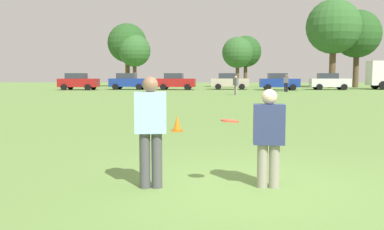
{
  "coord_description": "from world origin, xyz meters",
  "views": [
    {
      "loc": [
        -0.65,
        -6.56,
        1.71
      ],
      "look_at": [
        -0.99,
        0.74,
        1.02
      ],
      "focal_mm": 40.8,
      "sensor_mm": 36.0,
      "label": 1
    }
  ],
  "objects_px": {
    "traffic_cone": "(177,124)",
    "parked_car_near_right": "(279,81)",
    "parked_car_mid_left": "(128,81)",
    "player_thrower": "(151,126)",
    "parked_car_far_right": "(329,81)",
    "bystander_far_jogger": "(286,82)",
    "frisbee": "(230,121)",
    "parked_car_near_left": "(78,81)",
    "parked_car_center": "(176,81)",
    "player_defender": "(269,133)",
    "bystander_sideline_watcher": "(236,84)",
    "parked_car_mid_right": "(229,81)"
  },
  "relations": [
    {
      "from": "parked_car_mid_left",
      "to": "player_thrower",
      "type": "bearing_deg",
      "value": -78.57
    },
    {
      "from": "traffic_cone",
      "to": "parked_car_near_right",
      "type": "xyz_separation_m",
      "value": [
        8.18,
        34.38,
        0.69
      ]
    },
    {
      "from": "player_thrower",
      "to": "parked_car_center",
      "type": "xyz_separation_m",
      "value": [
        -3.14,
        41.4,
        -0.02
      ]
    },
    {
      "from": "player_defender",
      "to": "bystander_sideline_watcher",
      "type": "distance_m",
      "value": 29.7
    },
    {
      "from": "player_thrower",
      "to": "parked_car_far_right",
      "type": "bearing_deg",
      "value": 71.98
    },
    {
      "from": "parked_car_near_left",
      "to": "bystander_sideline_watcher",
      "type": "relative_size",
      "value": 2.7
    },
    {
      "from": "player_thrower",
      "to": "parked_car_mid_left",
      "type": "bearing_deg",
      "value": 101.43
    },
    {
      "from": "frisbee",
      "to": "parked_car_center",
      "type": "height_order",
      "value": "parked_car_center"
    },
    {
      "from": "parked_car_center",
      "to": "frisbee",
      "type": "bearing_deg",
      "value": -84.05
    },
    {
      "from": "player_thrower",
      "to": "parked_car_mid_right",
      "type": "xyz_separation_m",
      "value": [
        2.8,
        42.64,
        -0.02
      ]
    },
    {
      "from": "parked_car_near_left",
      "to": "bystander_far_jogger",
      "type": "relative_size",
      "value": 2.56
    },
    {
      "from": "player_thrower",
      "to": "parked_car_near_right",
      "type": "height_order",
      "value": "parked_car_near_right"
    },
    {
      "from": "parked_car_mid_right",
      "to": "parked_car_near_right",
      "type": "bearing_deg",
      "value": -17.86
    },
    {
      "from": "parked_car_near_left",
      "to": "parked_car_center",
      "type": "distance_m",
      "value": 10.59
    },
    {
      "from": "bystander_far_jogger",
      "to": "player_thrower",
      "type": "bearing_deg",
      "value": -102.48
    },
    {
      "from": "player_thrower",
      "to": "parked_car_near_left",
      "type": "xyz_separation_m",
      "value": [
        -13.68,
        40.36,
        -0.02
      ]
    },
    {
      "from": "parked_car_near_left",
      "to": "parked_car_mid_right",
      "type": "xyz_separation_m",
      "value": [
        16.48,
        2.28,
        0.0
      ]
    },
    {
      "from": "traffic_cone",
      "to": "parked_car_near_right",
      "type": "bearing_deg",
      "value": 76.62
    },
    {
      "from": "parked_car_center",
      "to": "parked_car_mid_right",
      "type": "xyz_separation_m",
      "value": [
        5.94,
        1.24,
        0.0
      ]
    },
    {
      "from": "traffic_cone",
      "to": "parked_car_mid_left",
      "type": "relative_size",
      "value": 0.11
    },
    {
      "from": "parked_car_near_right",
      "to": "parked_car_far_right",
      "type": "bearing_deg",
      "value": 11.58
    },
    {
      "from": "parked_car_near_left",
      "to": "parked_car_far_right",
      "type": "relative_size",
      "value": 1.0
    },
    {
      "from": "player_thrower",
      "to": "frisbee",
      "type": "distance_m",
      "value": 1.18
    },
    {
      "from": "parked_car_near_left",
      "to": "bystander_sideline_watcher",
      "type": "height_order",
      "value": "parked_car_near_left"
    },
    {
      "from": "frisbee",
      "to": "parked_car_mid_right",
      "type": "bearing_deg",
      "value": 87.82
    },
    {
      "from": "player_defender",
      "to": "parked_car_near_left",
      "type": "distance_m",
      "value": 43.13
    },
    {
      "from": "player_defender",
      "to": "parked_car_far_right",
      "type": "relative_size",
      "value": 0.35
    },
    {
      "from": "frisbee",
      "to": "player_thrower",
      "type": "bearing_deg",
      "value": -179.69
    },
    {
      "from": "player_defender",
      "to": "frisbee",
      "type": "bearing_deg",
      "value": -171.28
    },
    {
      "from": "player_defender",
      "to": "parked_car_mid_left",
      "type": "xyz_separation_m",
      "value": [
        -10.21,
        41.67,
        0.1
      ]
    },
    {
      "from": "frisbee",
      "to": "bystander_far_jogger",
      "type": "xyz_separation_m",
      "value": [
        6.85,
        36.3,
        -0.08
      ]
    },
    {
      "from": "player_defender",
      "to": "traffic_cone",
      "type": "height_order",
      "value": "player_defender"
    },
    {
      "from": "parked_car_far_right",
      "to": "bystander_sideline_watcher",
      "type": "bearing_deg",
      "value": -131.38
    },
    {
      "from": "bystander_far_jogger",
      "to": "frisbee",
      "type": "bearing_deg",
      "value": -100.69
    },
    {
      "from": "parked_car_near_left",
      "to": "parked_car_near_right",
      "type": "xyz_separation_m",
      "value": [
        21.72,
        0.59,
        0.0
      ]
    },
    {
      "from": "parked_car_center",
      "to": "bystander_sideline_watcher",
      "type": "bearing_deg",
      "value": -62.83
    },
    {
      "from": "player_thrower",
      "to": "parked_car_near_left",
      "type": "height_order",
      "value": "parked_car_near_left"
    },
    {
      "from": "frisbee",
      "to": "parked_car_mid_right",
      "type": "xyz_separation_m",
      "value": [
        1.62,
        42.63,
        -0.1
      ]
    },
    {
      "from": "bystander_sideline_watcher",
      "to": "player_defender",
      "type": "bearing_deg",
      "value": -92.05
    },
    {
      "from": "parked_car_near_left",
      "to": "parked_car_mid_left",
      "type": "xyz_separation_m",
      "value": [
        5.23,
        1.41,
        0.0
      ]
    },
    {
      "from": "traffic_cone",
      "to": "parked_car_center",
      "type": "relative_size",
      "value": 0.11
    },
    {
      "from": "parked_car_near_right",
      "to": "frisbee",
      "type": "bearing_deg",
      "value": -99.52
    },
    {
      "from": "parked_car_far_right",
      "to": "bystander_sideline_watcher",
      "type": "xyz_separation_m",
      "value": [
        -10.87,
        -12.34,
        -0.03
      ]
    },
    {
      "from": "parked_car_near_right",
      "to": "player_thrower",
      "type": "bearing_deg",
      "value": -101.11
    },
    {
      "from": "bystander_far_jogger",
      "to": "player_defender",
      "type": "bearing_deg",
      "value": -99.82
    },
    {
      "from": "parked_car_near_right",
      "to": "parked_car_center",
      "type": "bearing_deg",
      "value": 177.69
    },
    {
      "from": "parked_car_near_right",
      "to": "bystander_far_jogger",
      "type": "distance_m",
      "value": 4.65
    },
    {
      "from": "bystander_far_jogger",
      "to": "parked_car_near_right",
      "type": "bearing_deg",
      "value": 89.85
    },
    {
      "from": "traffic_cone",
      "to": "parked_car_mid_right",
      "type": "bearing_deg",
      "value": 85.35
    },
    {
      "from": "player_thrower",
      "to": "parked_car_far_right",
      "type": "distance_m",
      "value": 44.28
    }
  ]
}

